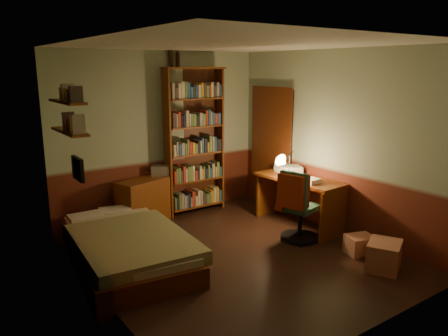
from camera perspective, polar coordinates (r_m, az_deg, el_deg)
floor at (r=5.68m, az=1.47°, el=-11.46°), size 3.50×4.00×0.02m
ceiling at (r=5.18m, az=1.65°, el=15.99°), size 3.50×4.00×0.02m
wall_back at (r=6.97m, az=-8.34°, el=4.26°), size 3.50×0.02×2.60m
wall_left at (r=4.48m, az=-16.87°, el=-0.97°), size 0.02×4.00×2.60m
wall_right at (r=6.46m, az=14.24°, el=3.32°), size 0.02×4.00×2.60m
wall_front at (r=3.89m, az=19.47°, el=-3.23°), size 3.50×0.02×2.60m
doorway at (r=7.39m, az=6.29°, el=2.44°), size 0.06×0.90×2.00m
door_trim at (r=7.36m, az=6.09°, el=2.42°), size 0.02×0.98×2.08m
bed at (r=5.54m, az=-12.74°, el=-8.61°), size 1.45×2.34×0.66m
dresser at (r=6.78m, az=-10.50°, el=-4.34°), size 0.86×0.60×0.69m
mini_stereo at (r=6.92m, az=-8.40°, el=-0.27°), size 0.34×0.31×0.15m
bookshelf at (r=7.10m, az=-3.91°, el=3.50°), size 1.04×0.44×2.35m
bottle_left at (r=6.94m, az=-6.96°, el=14.05°), size 0.09×0.09×0.26m
bottle_right at (r=6.99m, az=-6.05°, el=13.88°), size 0.07×0.07×0.22m
desk at (r=6.67m, az=9.73°, el=-4.37°), size 0.67×1.42×0.74m
paper_stack at (r=6.88m, az=9.15°, el=-0.16°), size 0.29×0.33×0.11m
desk_lamp at (r=6.43m, az=8.54°, el=0.85°), size 0.20×0.20×0.52m
office_chair at (r=6.10m, az=9.95°, el=-5.25°), size 0.53×0.49×0.90m
red_jacket at (r=5.81m, az=8.30°, el=0.76°), size 0.33×0.43×0.45m
wall_shelf_lower at (r=5.50m, az=-19.52°, el=4.52°), size 0.20×0.90×0.03m
wall_shelf_upper at (r=5.46m, az=-19.80°, el=8.15°), size 0.20×0.90×0.03m
framed_picture at (r=5.06m, az=-18.55°, el=-0.11°), size 0.04×0.32×0.26m
cardboard_box_a at (r=5.59m, az=20.17°, el=-10.70°), size 0.56×0.52×0.33m
cardboard_box_b at (r=5.95m, az=17.35°, el=-9.55°), size 0.41×0.37×0.24m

